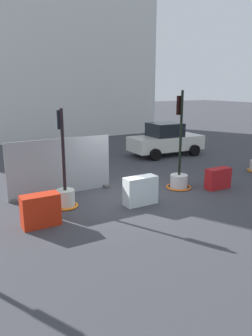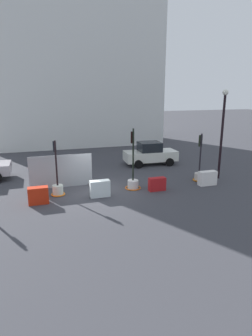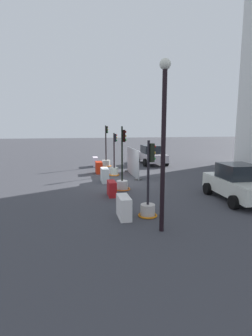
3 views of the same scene
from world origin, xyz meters
TOP-DOWN VIEW (x-y plane):
  - ground_plane at (0.00, 0.00)m, footprint 120.00×120.00m
  - traffic_light_1 at (-2.23, 0.01)m, footprint 0.77×0.77m
  - traffic_light_2 at (2.11, -0.20)m, footprint 0.93×0.93m
  - construction_barrier_1 at (-3.28, -1.02)m, footprint 1.01×0.47m
  - construction_barrier_2 at (-0.05, -0.95)m, footprint 1.08×0.44m
  - construction_barrier_3 at (3.33, -0.98)m, footprint 0.98×0.39m
  - car_white_van at (5.29, 4.90)m, footprint 4.13×2.23m
  - building_main_facade at (1.52, 16.43)m, footprint 17.69×7.52m
  - site_fence_panel at (-1.89, 1.31)m, footprint 3.69×0.50m

SIDE VIEW (x-z plane):
  - ground_plane at x=0.00m, z-range 0.00..0.00m
  - construction_barrier_3 at x=3.33m, z-range 0.00..0.77m
  - construction_barrier_1 at x=-3.28m, z-range 0.00..0.89m
  - construction_barrier_2 at x=-0.05m, z-range 0.00..0.91m
  - traffic_light_1 at x=-2.23m, z-range -1.03..2.04m
  - traffic_light_2 at x=2.11m, z-range -1.23..2.33m
  - car_white_van at x=5.29m, z-range -0.05..1.72m
  - site_fence_panel at x=-1.89m, z-range -0.05..1.92m
  - building_main_facade at x=1.52m, z-range 0.03..16.29m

